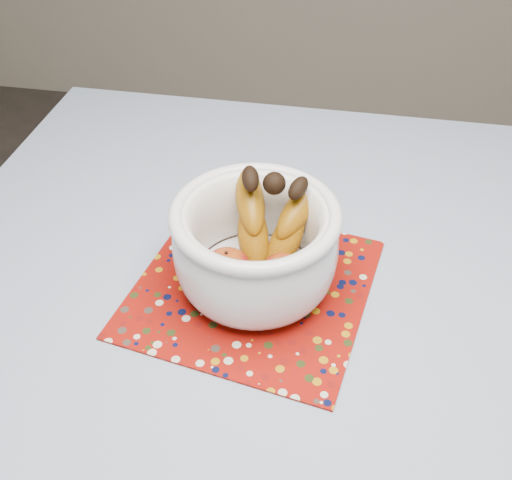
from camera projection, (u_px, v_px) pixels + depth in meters
table at (309, 366)px, 0.93m from camera, size 1.20×1.20×0.75m
tablecloth at (313, 332)px, 0.88m from camera, size 1.32×1.32×0.01m
placemat at (252, 287)px, 0.94m from camera, size 0.40×0.40×0.00m
fruit_bowl at (261, 239)px, 0.89m from camera, size 0.25×0.26×0.18m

